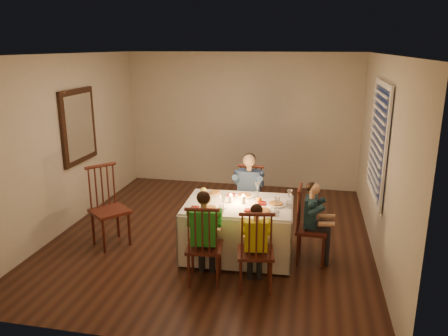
% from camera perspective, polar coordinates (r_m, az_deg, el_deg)
% --- Properties ---
extents(ground, '(5.00, 5.00, 0.00)m').
position_cam_1_polar(ground, '(6.56, -1.37, -8.71)').
color(ground, black).
rests_on(ground, ground).
extents(wall_left, '(0.02, 5.00, 2.60)m').
position_cam_1_polar(wall_left, '(6.98, -19.77, 3.13)').
color(wall_left, '#BCB5A1').
rests_on(wall_left, ground).
extents(wall_right, '(0.02, 5.00, 2.60)m').
position_cam_1_polar(wall_right, '(6.05, 19.81, 1.29)').
color(wall_right, '#BCB5A1').
rests_on(wall_right, ground).
extents(wall_back, '(4.50, 0.02, 2.60)m').
position_cam_1_polar(wall_back, '(8.54, 2.35, 6.20)').
color(wall_back, '#BCB5A1').
rests_on(wall_back, ground).
extents(ceiling, '(5.00, 5.00, 0.00)m').
position_cam_1_polar(ceiling, '(5.97, -1.53, 14.65)').
color(ceiling, white).
rests_on(ceiling, wall_back).
extents(dining_table, '(1.45, 1.07, 0.70)m').
position_cam_1_polar(dining_table, '(5.77, 1.87, -6.57)').
color(dining_table, silver).
rests_on(dining_table, ground).
extents(chair_adult, '(0.41, 0.39, 1.00)m').
position_cam_1_polar(chair_adult, '(6.66, 3.16, -8.31)').
color(chair_adult, '#3E1811').
rests_on(chair_adult, ground).
extents(chair_near_left, '(0.46, 0.44, 1.00)m').
position_cam_1_polar(chair_near_left, '(5.39, -2.50, -14.52)').
color(chair_near_left, '#3E1811').
rests_on(chair_near_left, ground).
extents(chair_near_right, '(0.47, 0.45, 1.00)m').
position_cam_1_polar(chair_near_right, '(5.27, 4.04, -15.27)').
color(chair_near_right, '#3E1811').
rests_on(chair_near_right, ground).
extents(chair_end, '(0.41, 0.43, 1.00)m').
position_cam_1_polar(chair_end, '(5.94, 11.18, -11.77)').
color(chair_end, '#3E1811').
rests_on(chair_end, ground).
extents(chair_extra, '(0.64, 0.64, 1.13)m').
position_cam_1_polar(chair_extra, '(6.46, -14.38, -9.63)').
color(chair_extra, '#3E1811').
rests_on(chair_extra, ground).
extents(adult, '(0.44, 0.40, 1.21)m').
position_cam_1_polar(adult, '(6.66, 3.16, -8.31)').
color(adult, navy).
rests_on(adult, ground).
extents(child_green, '(0.44, 0.41, 1.14)m').
position_cam_1_polar(child_green, '(5.39, -2.50, -14.52)').
color(child_green, green).
rests_on(child_green, ground).
extents(child_yellow, '(0.38, 0.36, 1.04)m').
position_cam_1_polar(child_yellow, '(5.27, 4.04, -15.27)').
color(child_yellow, yellow).
rests_on(child_yellow, ground).
extents(child_teal, '(0.34, 0.37, 1.07)m').
position_cam_1_polar(child_teal, '(5.94, 11.18, -11.77)').
color(child_teal, '#18313C').
rests_on(child_teal, ground).
extents(setting_adult, '(0.27, 0.27, 0.02)m').
position_cam_1_polar(setting_adult, '(5.93, 2.68, -3.67)').
color(setting_adult, white).
rests_on(setting_adult, dining_table).
extents(setting_green, '(0.27, 0.27, 0.02)m').
position_cam_1_polar(setting_green, '(5.46, -1.97, -5.40)').
color(setting_green, white).
rests_on(setting_green, dining_table).
extents(setting_yellow, '(0.27, 0.27, 0.02)m').
position_cam_1_polar(setting_yellow, '(5.40, 5.12, -5.72)').
color(setting_yellow, white).
rests_on(setting_yellow, dining_table).
extents(setting_teal, '(0.27, 0.27, 0.02)m').
position_cam_1_polar(setting_teal, '(5.66, 6.81, -4.74)').
color(setting_teal, white).
rests_on(setting_teal, dining_table).
extents(candle_left, '(0.06, 0.06, 0.10)m').
position_cam_1_polar(candle_left, '(5.69, 0.88, -4.08)').
color(candle_left, silver).
rests_on(candle_left, dining_table).
extents(candle_right, '(0.06, 0.06, 0.10)m').
position_cam_1_polar(candle_right, '(5.67, 2.53, -4.17)').
color(candle_right, silver).
rests_on(candle_right, dining_table).
extents(squash, '(0.09, 0.09, 0.09)m').
position_cam_1_polar(squash, '(6.04, -2.69, -2.97)').
color(squash, '#FFE743').
rests_on(squash, dining_table).
extents(orange_fruit, '(0.08, 0.08, 0.08)m').
position_cam_1_polar(orange_fruit, '(5.70, 4.61, -4.20)').
color(orange_fruit, orange).
rests_on(orange_fruit, dining_table).
extents(serving_bowl, '(0.20, 0.20, 0.05)m').
position_cam_1_polar(serving_bowl, '(5.94, -1.20, -3.48)').
color(serving_bowl, white).
rests_on(serving_bowl, dining_table).
extents(wall_mirror, '(0.06, 0.95, 1.15)m').
position_cam_1_polar(wall_mirror, '(7.18, -18.47, 5.20)').
color(wall_mirror, black).
rests_on(wall_mirror, wall_left).
extents(window_blinds, '(0.07, 1.34, 1.54)m').
position_cam_1_polar(window_blinds, '(6.10, 19.45, 3.36)').
color(window_blinds, black).
rests_on(window_blinds, wall_right).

